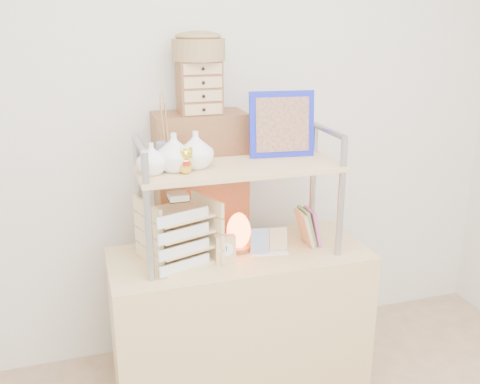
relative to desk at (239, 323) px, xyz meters
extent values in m
cube|color=silver|center=(0.00, 0.50, 0.93)|extent=(3.40, 0.02, 2.60)
cube|color=tan|center=(0.00, 0.00, 0.00)|extent=(1.20, 0.50, 0.75)
cube|color=brown|center=(-0.09, 0.37, 0.30)|extent=(0.45, 0.24, 1.35)
cylinder|color=#959BA3|center=(-0.43, -0.15, 0.65)|extent=(0.03, 0.03, 0.55)
cylinder|color=#959BA3|center=(-0.43, 0.15, 0.65)|extent=(0.03, 0.03, 0.55)
cylinder|color=#959BA3|center=(-0.43, 0.00, 0.93)|extent=(0.03, 0.30, 0.03)
cylinder|color=#959BA3|center=(0.43, -0.15, 0.65)|extent=(0.03, 0.03, 0.55)
cylinder|color=#959BA3|center=(0.43, 0.15, 0.65)|extent=(0.03, 0.03, 0.55)
cylinder|color=#959BA3|center=(0.43, 0.00, 0.93)|extent=(0.03, 0.30, 0.03)
cube|color=tan|center=(0.00, 0.00, 0.79)|extent=(0.90, 0.34, 0.02)
imported|color=white|center=(-0.39, -0.02, 0.86)|extent=(0.13, 0.13, 0.13)
imported|color=white|center=(-0.29, 0.00, 0.88)|extent=(0.16, 0.16, 0.16)
imported|color=white|center=(-0.19, 0.02, 0.88)|extent=(0.15, 0.15, 0.16)
cylinder|color=#2949B4|center=(-0.31, 0.12, 0.85)|extent=(0.07, 0.07, 0.10)
cube|color=#131DB7|center=(0.24, 0.10, 0.95)|extent=(0.31, 0.08, 0.30)
cube|color=#553227|center=(0.24, 0.09, 0.95)|extent=(0.25, 0.06, 0.25)
cube|color=#C0549C|center=(0.37, 0.00, 0.46)|extent=(0.05, 0.12, 0.17)
cube|color=#73A050|center=(0.35, 0.02, 0.46)|extent=(0.06, 0.12, 0.17)
cube|color=tan|center=(0.32, 0.00, 0.46)|extent=(0.06, 0.13, 0.17)
cube|color=tan|center=(-0.28, 0.01, 0.38)|extent=(0.33, 0.32, 0.01)
cube|color=white|center=(-0.28, -0.12, 0.41)|extent=(0.23, 0.09, 0.05)
cube|color=tan|center=(-0.28, 0.01, 0.45)|extent=(0.33, 0.32, 0.01)
cube|color=white|center=(-0.28, -0.12, 0.48)|extent=(0.23, 0.09, 0.05)
cube|color=tan|center=(-0.28, 0.01, 0.53)|extent=(0.33, 0.32, 0.01)
cube|color=white|center=(-0.28, -0.12, 0.55)|extent=(0.23, 0.09, 0.05)
cube|color=tan|center=(-0.28, 0.01, 0.60)|extent=(0.33, 0.32, 0.01)
cube|color=white|center=(-0.28, -0.12, 0.63)|extent=(0.23, 0.09, 0.05)
cube|color=beige|center=(-0.28, -0.01, 0.68)|extent=(0.08, 0.08, 0.03)
cylinder|color=brown|center=(0.00, 0.03, 0.39)|extent=(0.11, 0.11, 0.02)
ellipsoid|color=#FF4E1E|center=(0.00, 0.03, 0.48)|extent=(0.12, 0.12, 0.17)
cube|color=tan|center=(-0.09, -0.08, 0.44)|extent=(0.09, 0.04, 0.13)
cylinder|color=white|center=(-0.09, -0.10, 0.44)|extent=(0.06, 0.00, 0.06)
cube|color=white|center=(0.13, -0.05, 0.38)|extent=(0.18, 0.07, 0.01)
cube|color=navy|center=(0.09, -0.04, 0.44)|extent=(0.09, 0.04, 0.12)
cube|color=tan|center=(0.18, -0.04, 0.44)|extent=(0.09, 0.03, 0.11)
cube|color=brown|center=(-0.09, 0.35, 1.10)|extent=(0.20, 0.15, 0.25)
cube|color=tan|center=(-0.09, 0.27, 1.01)|extent=(0.18, 0.01, 0.05)
cube|color=tan|center=(-0.09, 0.27, 1.07)|extent=(0.18, 0.01, 0.05)
cube|color=tan|center=(-0.09, 0.27, 1.13)|extent=(0.18, 0.01, 0.05)
cube|color=tan|center=(-0.09, 0.27, 1.19)|extent=(0.18, 0.01, 0.05)
cylinder|color=olive|center=(-0.09, 0.35, 1.28)|extent=(0.25, 0.25, 0.10)
camera|label=1|loc=(-0.67, -2.17, 1.42)|focal=40.00mm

